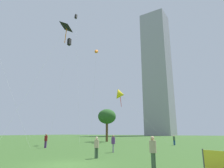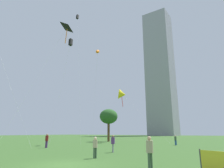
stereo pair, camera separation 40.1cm
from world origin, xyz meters
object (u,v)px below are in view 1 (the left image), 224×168
(person_standing_0, at_px, (174,139))
(person_standing_3, at_px, (97,146))
(person_standing_2, at_px, (113,142))
(kite_flying_5, at_px, (121,94))
(kite_flying_6, at_px, (66,28))
(park_tree_0, at_px, (107,117))
(kite_flying_0, at_px, (69,42))
(person_standing_1, at_px, (46,140))
(event_banner, at_px, (224,161))
(person_standing_6, at_px, (153,150))
(kite_flying_2, at_px, (76,17))
(distant_highrise_0, at_px, (157,72))
(kite_flying_4, at_px, (96,52))

(person_standing_0, relative_size, person_standing_3, 0.95)
(person_standing_2, xyz_separation_m, kite_flying_5, (-9.53, 18.32, 9.13))
(kite_flying_6, bearing_deg, person_standing_0, 56.45)
(kite_flying_5, height_order, park_tree_0, kite_flying_5)
(kite_flying_0, bearing_deg, kite_flying_6, -46.74)
(person_standing_1, relative_size, person_standing_3, 1.10)
(kite_flying_0, xyz_separation_m, kite_flying_5, (6.95, 9.49, -10.42))
(kite_flying_0, relative_size, event_banner, 10.00)
(person_standing_1, xyz_separation_m, person_standing_2, (11.04, -0.33, -0.05))
(person_standing_1, height_order, park_tree_0, park_tree_0)
(park_tree_0, bearing_deg, person_standing_2, -54.52)
(person_standing_6, relative_size, kite_flying_2, 0.06)
(park_tree_0, bearing_deg, person_standing_1, -80.52)
(kite_flying_0, xyz_separation_m, park_tree_0, (2.13, 11.30, -14.95))
(park_tree_0, relative_size, distant_highrise_0, 0.08)
(person_standing_2, distance_m, kite_flying_0, 27.04)
(kite_flying_2, distance_m, distant_highrise_0, 100.12)
(kite_flying_4, distance_m, event_banner, 33.69)
(person_standing_2, distance_m, kite_flying_6, 17.90)
(person_standing_2, height_order, kite_flying_5, kite_flying_5)
(kite_flying_6, xyz_separation_m, distant_highrise_0, (-24.41, 111.99, 27.69))
(person_standing_0, xyz_separation_m, kite_flying_2, (-21.83, -1.82, 29.45))
(person_standing_0, relative_size, park_tree_0, 0.21)
(kite_flying_2, bearing_deg, person_standing_2, -34.91)
(person_standing_1, xyz_separation_m, kite_flying_5, (1.51, 17.99, 9.08))
(person_standing_1, relative_size, park_tree_0, 0.25)
(kite_flying_4, bearing_deg, person_standing_1, -86.90)
(person_standing_6, bearing_deg, kite_flying_4, -123.58)
(kite_flying_5, relative_size, distant_highrise_0, 0.13)
(person_standing_1, height_order, person_standing_2, person_standing_1)
(person_standing_3, bearing_deg, person_standing_2, -145.15)
(person_standing_2, distance_m, kite_flying_2, 37.95)
(person_standing_6, relative_size, event_banner, 0.84)
(person_standing_0, distance_m, kite_flying_0, 27.87)
(person_standing_6, xyz_separation_m, kite_flying_6, (-15.13, 6.73, 15.89))
(person_standing_2, xyz_separation_m, park_tree_0, (-14.35, 20.13, 4.60))
(park_tree_0, xyz_separation_m, distant_highrise_0, (-18.27, 91.89, 39.00))
(person_standing_3, distance_m, kite_flying_0, 29.78)
(kite_flying_2, height_order, kite_flying_4, kite_flying_2)
(person_standing_0, relative_size, kite_flying_4, 0.08)
(person_standing_0, bearing_deg, kite_flying_5, 155.83)
(person_standing_6, bearing_deg, person_standing_3, -97.76)
(kite_flying_6, relative_size, distant_highrise_0, 0.20)
(person_standing_0, bearing_deg, person_standing_3, -102.98)
(kite_flying_4, relative_size, distant_highrise_0, 0.22)
(kite_flying_2, height_order, event_banner, kite_flying_2)
(event_banner, bearing_deg, kite_flying_2, 146.74)
(person_standing_6, relative_size, kite_flying_6, 0.10)
(person_standing_1, bearing_deg, kite_flying_4, 82.90)
(kite_flying_2, height_order, distant_highrise_0, distant_highrise_0)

